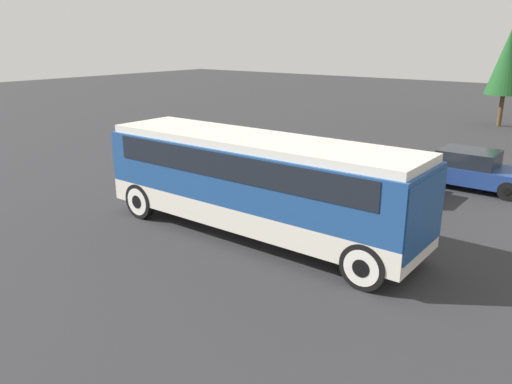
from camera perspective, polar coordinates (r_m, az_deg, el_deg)
ground_plane at (r=14.97m, az=0.00°, el=-4.86°), size 120.00×120.00×0.00m
tour_bus at (r=14.34m, az=0.30°, el=1.70°), size 9.94×2.60×2.95m
parked_car_near at (r=23.50m, az=0.88°, el=5.07°), size 4.13×1.96×1.39m
parked_car_mid at (r=19.40m, az=12.64°, el=2.15°), size 4.68×1.92×1.49m
parked_car_far at (r=21.15m, az=23.31°, el=2.40°), size 4.01×1.98×1.48m
tree_right at (r=36.92m, az=26.82°, el=13.12°), size 2.41×2.41×6.26m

